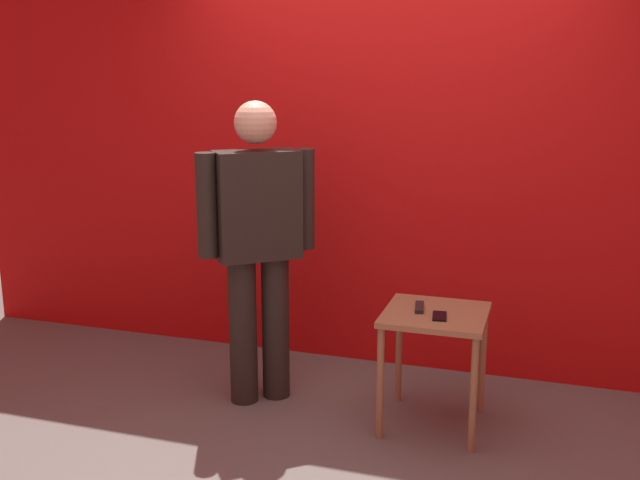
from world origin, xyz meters
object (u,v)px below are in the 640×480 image
at_px(standing_person, 258,238).
at_px(tv_remote, 419,307).
at_px(side_table, 435,330).
at_px(cell_phone, 440,316).

distance_m(standing_person, tv_remote, 0.96).
relative_size(standing_person, tv_remote, 9.98).
xyz_separation_m(standing_person, tv_remote, (0.91, -0.01, -0.31)).
xyz_separation_m(standing_person, side_table, (1.00, -0.03, -0.42)).
bearing_deg(standing_person, side_table, -1.54).
bearing_deg(side_table, standing_person, 178.46).
height_order(standing_person, side_table, standing_person).
distance_m(standing_person, cell_phone, 1.08).
bearing_deg(cell_phone, tv_remote, 133.70).
bearing_deg(tv_remote, side_table, -23.03).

